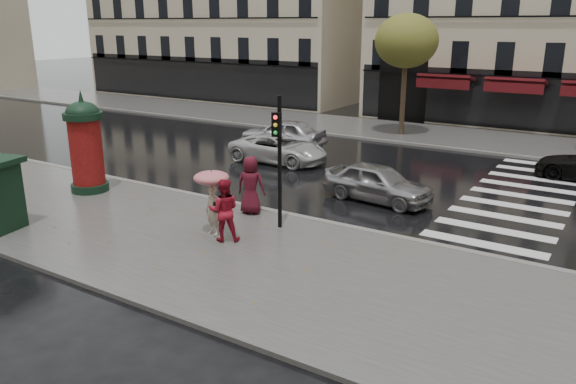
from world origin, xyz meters
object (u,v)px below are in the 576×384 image
Objects in this scene: woman_red at (224,210)px; morris_column at (86,143)px; car_white at (278,149)px; car_far_silver at (283,134)px; woman_umbrella at (212,192)px; man_burgundy at (251,185)px; traffic_light at (279,150)px; car_silver at (378,183)px.

morris_column is (-7.37, 1.24, 0.88)m from woman_red.
car_far_silver reaches higher than car_white.
woman_umbrella is 9.69m from car_white.
man_burgundy is 6.73m from morris_column.
man_burgundy is 0.42× the size of car_white.
woman_umbrella is 12.67m from car_far_silver.
traffic_light reaches higher than car_white.
man_burgundy is at bearing 156.25° from traffic_light.
car_far_silver is at bearing 122.34° from traffic_light.
man_burgundy is at bearing -155.31° from car_white.
car_white is at bearing 123.47° from traffic_light.
woman_red reaches higher than car_far_silver.
traffic_light is at bearing 49.09° from woman_umbrella.
car_silver is 6.88m from car_white.
traffic_light is at bearing 171.11° from car_silver.
woman_red is at bearing -157.35° from car_white.
car_white is (-3.61, 8.96, -0.80)m from woman_umbrella.
woman_red is 7.53m from morris_column.
woman_red is at bearing 168.86° from car_silver.
woman_red is 0.49× the size of morris_column.
car_far_silver reaches higher than car_silver.
man_burgundy reaches higher than car_white.
traffic_light is at bearing 140.50° from man_burgundy.
morris_column is 0.85× the size of car_far_silver.
traffic_light is 0.91× the size of car_far_silver.
morris_column reaches higher than woman_umbrella.
car_white is at bearing -79.17° from man_burgundy.
woman_red is at bearing -17.67° from woman_umbrella.
man_burgundy is at bearing 150.47° from car_silver.
woman_umbrella is 0.50× the size of traffic_light.
morris_column is 8.62m from car_white.
woman_umbrella is 1.09× the size of woman_red.
car_white is at bearing 67.96° from morris_column.
woman_red is 0.96× the size of man_burgundy.
man_burgundy is 10.58m from car_far_silver.
woman_umbrella is 1.04× the size of man_burgundy.
man_burgundy is 0.48× the size of car_silver.
traffic_light is at bearing 28.13° from car_far_silver.
woman_umbrella is at bearing -8.83° from morris_column.
woman_umbrella is at bearing -159.95° from car_white.
car_silver is (1.28, 4.46, -1.87)m from traffic_light.
woman_umbrella is at bearing 80.07° from man_burgundy.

